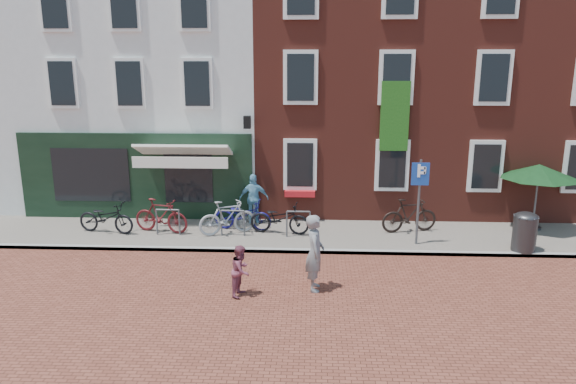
{
  "coord_description": "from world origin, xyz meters",
  "views": [
    {
      "loc": [
        0.93,
        -14.38,
        5.4
      ],
      "look_at": [
        0.2,
        1.01,
        1.55
      ],
      "focal_mm": 33.55,
      "sensor_mm": 36.0,
      "label": 1
    }
  ],
  "objects_px": {
    "cafe_person": "(254,199)",
    "bicycle_3": "(227,217)",
    "parking_sign": "(419,188)",
    "bicycle_1": "(161,216)",
    "bicycle_4": "(280,218)",
    "parasol": "(539,169)",
    "bicycle_0": "(106,218)",
    "bicycle_2": "(243,215)",
    "bicycle_5": "(409,215)",
    "woman": "(315,253)",
    "litter_bin": "(525,230)",
    "boy": "(241,270)"
  },
  "relations": [
    {
      "from": "litter_bin",
      "to": "bicycle_1",
      "type": "bearing_deg",
      "value": 173.88
    },
    {
      "from": "parasol",
      "to": "bicycle_3",
      "type": "height_order",
      "value": "parasol"
    },
    {
      "from": "boy",
      "to": "cafe_person",
      "type": "relative_size",
      "value": 0.75
    },
    {
      "from": "woman",
      "to": "bicycle_5",
      "type": "bearing_deg",
      "value": -36.63
    },
    {
      "from": "parasol",
      "to": "bicycle_5",
      "type": "distance_m",
      "value": 4.29
    },
    {
      "from": "cafe_person",
      "to": "woman",
      "type": "bearing_deg",
      "value": 106.85
    },
    {
      "from": "bicycle_1",
      "to": "bicycle_4",
      "type": "xyz_separation_m",
      "value": [
        3.69,
        0.07,
        -0.05
      ]
    },
    {
      "from": "bicycle_3",
      "to": "bicycle_5",
      "type": "height_order",
      "value": "same"
    },
    {
      "from": "parasol",
      "to": "bicycle_0",
      "type": "bearing_deg",
      "value": -175.61
    },
    {
      "from": "woman",
      "to": "bicycle_3",
      "type": "height_order",
      "value": "woman"
    },
    {
      "from": "litter_bin",
      "to": "boy",
      "type": "distance_m",
      "value": 8.21
    },
    {
      "from": "cafe_person",
      "to": "bicycle_0",
      "type": "relative_size",
      "value": 0.89
    },
    {
      "from": "bicycle_4",
      "to": "parking_sign",
      "type": "bearing_deg",
      "value": -92.56
    },
    {
      "from": "parking_sign",
      "to": "cafe_person",
      "type": "distance_m",
      "value": 5.39
    },
    {
      "from": "bicycle_2",
      "to": "bicycle_3",
      "type": "relative_size",
      "value": 1.03
    },
    {
      "from": "bicycle_0",
      "to": "litter_bin",
      "type": "bearing_deg",
      "value": -83.74
    },
    {
      "from": "parasol",
      "to": "cafe_person",
      "type": "bearing_deg",
      "value": 178.48
    },
    {
      "from": "parking_sign",
      "to": "cafe_person",
      "type": "bearing_deg",
      "value": 159.3
    },
    {
      "from": "parasol",
      "to": "bicycle_2",
      "type": "height_order",
      "value": "parasol"
    },
    {
      "from": "bicycle_1",
      "to": "bicycle_4",
      "type": "height_order",
      "value": "bicycle_1"
    },
    {
      "from": "bicycle_0",
      "to": "bicycle_1",
      "type": "relative_size",
      "value": 1.03
    },
    {
      "from": "bicycle_3",
      "to": "parking_sign",
      "type": "bearing_deg",
      "value": -121.11
    },
    {
      "from": "bicycle_4",
      "to": "bicycle_5",
      "type": "bearing_deg",
      "value": -76.72
    },
    {
      "from": "parking_sign",
      "to": "bicycle_3",
      "type": "xyz_separation_m",
      "value": [
        -5.67,
        0.64,
        -1.15
      ]
    },
    {
      "from": "parasol",
      "to": "woman",
      "type": "relative_size",
      "value": 1.26
    },
    {
      "from": "parasol",
      "to": "boy",
      "type": "relative_size",
      "value": 1.93
    },
    {
      "from": "bicycle_4",
      "to": "bicycle_1",
      "type": "bearing_deg",
      "value": 99.51
    },
    {
      "from": "parasol",
      "to": "bicycle_0",
      "type": "height_order",
      "value": "parasol"
    },
    {
      "from": "bicycle_2",
      "to": "bicycle_5",
      "type": "bearing_deg",
      "value": -79.81
    },
    {
      "from": "bicycle_4",
      "to": "bicycle_5",
      "type": "xyz_separation_m",
      "value": [
        4.03,
        0.34,
        0.05
      ]
    },
    {
      "from": "boy",
      "to": "bicycle_3",
      "type": "distance_m",
      "value": 4.25
    },
    {
      "from": "boy",
      "to": "bicycle_0",
      "type": "distance_m",
      "value": 6.29
    },
    {
      "from": "cafe_person",
      "to": "bicycle_2",
      "type": "relative_size",
      "value": 0.89
    },
    {
      "from": "parking_sign",
      "to": "cafe_person",
      "type": "relative_size",
      "value": 1.54
    },
    {
      "from": "cafe_person",
      "to": "boy",
      "type": "bearing_deg",
      "value": 88.08
    },
    {
      "from": "bicycle_3",
      "to": "bicycle_5",
      "type": "relative_size",
      "value": 1.0
    },
    {
      "from": "bicycle_2",
      "to": "bicycle_5",
      "type": "xyz_separation_m",
      "value": [
        5.21,
        0.04,
        0.05
      ]
    },
    {
      "from": "bicycle_0",
      "to": "bicycle_1",
      "type": "height_order",
      "value": "bicycle_1"
    },
    {
      "from": "parking_sign",
      "to": "bicycle_3",
      "type": "bearing_deg",
      "value": 173.58
    },
    {
      "from": "bicycle_4",
      "to": "bicycle_5",
      "type": "relative_size",
      "value": 1.03
    },
    {
      "from": "cafe_person",
      "to": "bicycle_3",
      "type": "distance_m",
      "value": 1.45
    },
    {
      "from": "boy",
      "to": "parasol",
      "type": "bearing_deg",
      "value": -43.99
    },
    {
      "from": "litter_bin",
      "to": "parasol",
      "type": "height_order",
      "value": "parasol"
    },
    {
      "from": "bicycle_1",
      "to": "bicycle_3",
      "type": "bearing_deg",
      "value": -79.11
    },
    {
      "from": "cafe_person",
      "to": "bicycle_1",
      "type": "height_order",
      "value": "cafe_person"
    },
    {
      "from": "bicycle_3",
      "to": "bicycle_5",
      "type": "distance_m",
      "value": 5.66
    },
    {
      "from": "bicycle_5",
      "to": "boy",
      "type": "bearing_deg",
      "value": 121.22
    },
    {
      "from": "cafe_person",
      "to": "bicycle_5",
      "type": "relative_size",
      "value": 0.91
    },
    {
      "from": "cafe_person",
      "to": "bicycle_0",
      "type": "bearing_deg",
      "value": 10.88
    },
    {
      "from": "parasol",
      "to": "bicycle_3",
      "type": "xyz_separation_m",
      "value": [
        -9.65,
        -1.01,
        -1.41
      ]
    }
  ]
}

